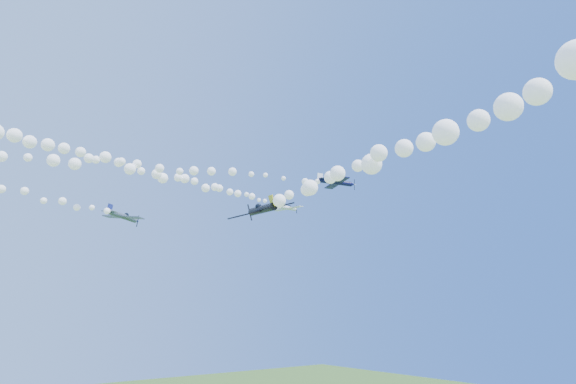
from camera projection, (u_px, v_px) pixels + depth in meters
plane_white at (288, 208)px, 102.78m from camera, size 6.65×7.05×1.78m
smoke_trail_white at (155, 172)px, 75.32m from camera, size 63.70×20.09×2.85m
plane_navy at (336, 182)px, 82.51m from camera, size 7.10×7.53×2.47m
smoke_trail_navy at (51, 159)px, 69.18m from camera, size 80.18×30.26×2.82m
plane_grey at (123, 216)px, 80.09m from camera, size 7.26×7.70×2.73m
plane_black at (261, 209)px, 58.52m from camera, size 8.19×8.10×2.93m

